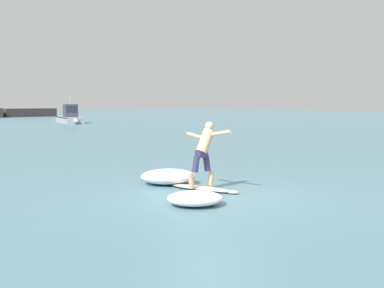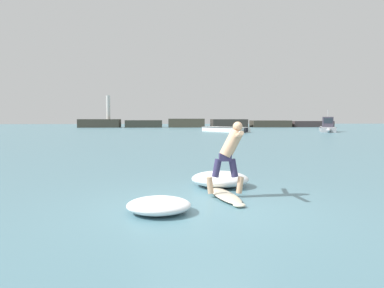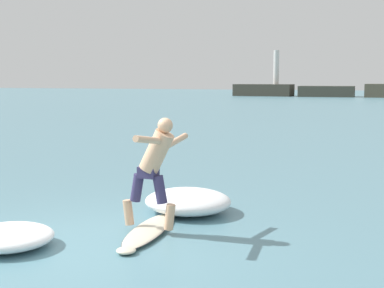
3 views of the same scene
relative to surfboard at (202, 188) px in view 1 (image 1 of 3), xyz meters
The scene contains 6 objects.
ground_plane 1.01m from the surfboard, 124.13° to the right, with size 200.00×200.00×0.00m, color slate.
surfboard is the anchor object (origin of this frame).
surfer 0.98m from the surfboard, 15.55° to the left, with size 0.84×1.53×1.58m.
small_boat_offshore 42.16m from the surfboard, 62.19° to the left, with size 4.04×7.60×2.77m.
wave_foam_at_tail 1.35m from the surfboard, 85.77° to the left, with size 1.86×1.81×0.38m.
wave_foam_at_nose 1.88m from the surfboard, 140.68° to the right, with size 1.19×1.15×0.28m.
Camera 1 is at (-8.70, -8.10, 2.16)m, focal length 50.00 mm.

